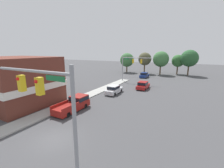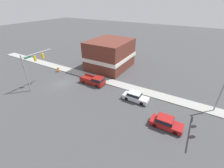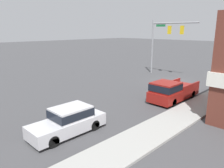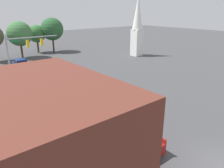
# 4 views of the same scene
# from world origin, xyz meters

# --- Properties ---
(ground_plane) EXTENTS (200.00, 200.00, 0.00)m
(ground_plane) POSITION_xyz_m (0.00, 0.00, 0.00)
(ground_plane) COLOR #424244
(sidewalk_curb) EXTENTS (2.40, 60.00, 0.14)m
(sidewalk_curb) POSITION_xyz_m (-5.70, 0.00, 0.07)
(sidewalk_curb) COLOR #9E9E99
(sidewalk_curb) RESTS_ON ground
(near_signal_assembly) EXTENTS (6.54, 0.49, 7.36)m
(near_signal_assembly) POSITION_xyz_m (3.40, -3.02, 5.28)
(near_signal_assembly) COLOR gray
(near_signal_assembly) RESTS_ON ground
(car_lead) EXTENTS (1.77, 4.61, 1.61)m
(car_lead) POSITION_xyz_m (-2.15, 16.14, 0.83)
(car_lead) COLOR black
(car_lead) RESTS_ON ground
(car_oncoming) EXTENTS (1.89, 4.45, 1.61)m
(car_oncoming) POSITION_xyz_m (1.70, 22.36, 0.83)
(car_oncoming) COLOR black
(car_oncoming) RESTS_ON ground
(pickup_truck_parked) EXTENTS (2.06, 5.48, 1.81)m
(pickup_truck_parked) POSITION_xyz_m (-3.27, 6.33, 0.89)
(pickup_truck_parked) COLOR black
(pickup_truck_parked) RESTS_ON ground
(construction_barrel) EXTENTS (0.58, 0.58, 1.06)m
(construction_barrel) POSITION_xyz_m (-3.90, -5.33, 0.54)
(construction_barrel) COLOR orange
(construction_barrel) RESTS_ON ground
(corner_brick_building) EXTENTS (11.37, 9.62, 7.14)m
(corner_brick_building) POSITION_xyz_m (-12.93, 4.42, 3.51)
(corner_brick_building) COLOR brown
(corner_brick_building) RESTS_ON ground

